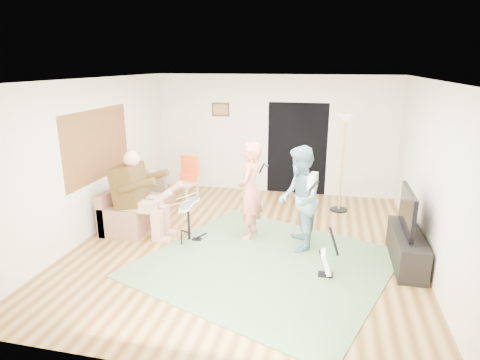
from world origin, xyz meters
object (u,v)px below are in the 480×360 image
guitar_spare (327,262)px  dining_chair (186,188)px  tv_cabinet (406,248)px  guitarist (299,199)px  drum_kit (189,224)px  television (408,211)px  singer (250,191)px  sofa (137,208)px  torchiere_lamp (343,146)px

guitar_spare → dining_chair: size_ratio=0.74×
tv_cabinet → guitarist: bearing=174.2°
drum_kit → television: (3.45, -0.07, 0.55)m
guitarist → tv_cabinet: bearing=76.3°
dining_chair → tv_cabinet: dining_chair is taller
singer → drum_kit: bearing=-66.1°
television → guitarist: bearing=174.0°
guitarist → tv_cabinet: 1.77m
singer → guitarist: guitarist is taller
drum_kit → singer: singer is taller
guitar_spare → television: television is taller
drum_kit → guitar_spare: bearing=-17.3°
sofa → tv_cabinet: bearing=-8.5°
television → sofa: bearing=171.4°
guitarist → television: (1.60, -0.17, -0.00)m
singer → tv_cabinet: singer is taller
guitarist → sofa: bearing=-107.8°
guitarist → torchiere_lamp: size_ratio=0.87×
television → dining_chair: bearing=156.7°
dining_chair → television: bearing=-6.4°
tv_cabinet → television: size_ratio=1.39×
drum_kit → tv_cabinet: (3.50, -0.07, -0.05)m
guitar_spare → tv_cabinet: size_ratio=0.55×
guitarist → tv_cabinet: size_ratio=1.22×
singer → guitarist: size_ratio=0.99×
singer → guitar_spare: singer is taller
guitarist → guitar_spare: guitarist is taller
drum_kit → television: television is taller
drum_kit → singer: bearing=20.1°
torchiere_lamp → dining_chair: 3.38m
sofa → torchiere_lamp: (3.82, 1.40, 1.10)m
drum_kit → dining_chair: (-0.68, 1.71, 0.07)m
sofa → television: bearing=-8.6°
sofa → dining_chair: bearing=60.6°
sofa → guitar_spare: (3.61, -1.38, -0.03)m
drum_kit → torchiere_lamp: (2.54, 2.05, 1.05)m
torchiere_lamp → dining_chair: torchiere_lamp is taller
television → drum_kit: bearing=178.9°
torchiere_lamp → television: torchiere_lamp is taller
guitarist → dining_chair: 3.04m
tv_cabinet → sofa: bearing=171.5°
guitar_spare → dining_chair: 3.88m
torchiere_lamp → dining_chair: bearing=-174.0°
guitar_spare → torchiere_lamp: size_ratio=0.39×
guitar_spare → television: (1.12, 0.66, 0.63)m
singer → torchiere_lamp: torchiere_lamp is taller
singer → torchiere_lamp: 2.35m
sofa → singer: size_ratio=1.10×
tv_cabinet → television: television is taller
drum_kit → guitarist: (1.85, 0.10, 0.55)m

